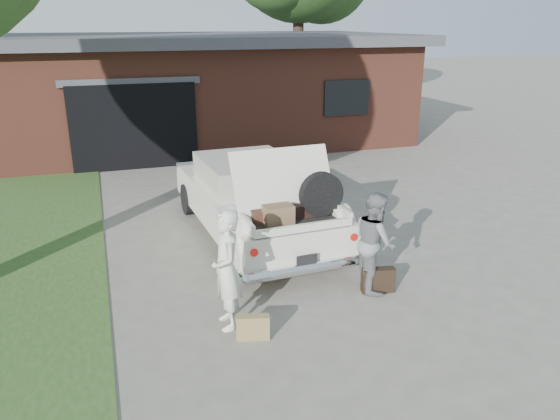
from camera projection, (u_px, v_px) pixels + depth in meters
name	position (u px, v px, depth m)	size (l,w,h in m)	color
ground	(293.00, 296.00, 7.75)	(90.00, 90.00, 0.00)	gray
house	(203.00, 86.00, 17.77)	(12.80, 7.80, 3.30)	brown
sedan	(253.00, 199.00, 9.70)	(2.10, 4.89, 1.89)	silver
woman_left	(227.00, 270.00, 6.77)	(0.57, 0.37, 1.56)	silver
woman_right	(375.00, 241.00, 7.78)	(0.71, 0.55, 1.45)	slate
suitcase_left	(253.00, 327.00, 6.67)	(0.41, 0.13, 0.32)	olive
suitcase_right	(378.00, 280.00, 7.83)	(0.47, 0.15, 0.36)	black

